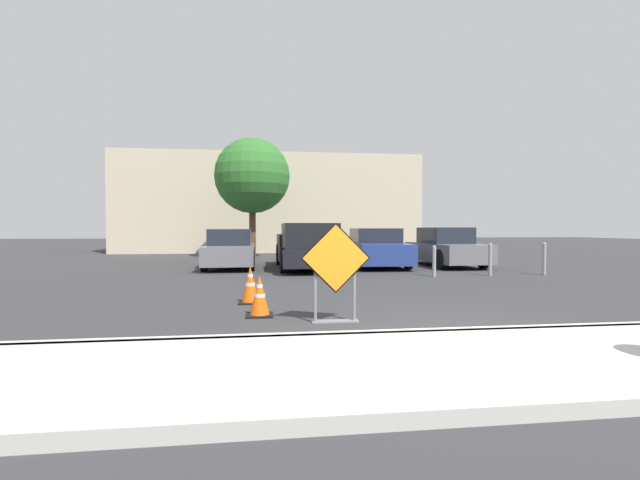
# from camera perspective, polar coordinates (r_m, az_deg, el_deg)

# --- Properties ---
(ground_plane) EXTENTS (96.00, 96.00, 0.00)m
(ground_plane) POSITION_cam_1_polar(r_m,az_deg,el_deg) (15.57, 1.93, -3.80)
(ground_plane) COLOR #333335
(sidewalk_strip) EXTENTS (28.38, 2.37, 0.14)m
(sidewalk_strip) POSITION_cam_1_polar(r_m,az_deg,el_deg) (5.01, 23.61, -14.71)
(sidewalk_strip) COLOR beige
(sidewalk_strip) RESTS_ON ground_plane
(curb_lip) EXTENTS (28.38, 0.20, 0.14)m
(curb_lip) POSITION_cam_1_polar(r_m,az_deg,el_deg) (6.02, 17.69, -11.87)
(curb_lip) COLOR beige
(curb_lip) RESTS_ON ground_plane
(road_closed_sign) EXTENTS (1.09, 0.20, 1.55)m
(road_closed_sign) POSITION_cam_1_polar(r_m,az_deg,el_deg) (6.61, 2.09, -3.63)
(road_closed_sign) COLOR black
(road_closed_sign) RESTS_ON ground_plane
(traffic_cone_nearest) EXTENTS (0.44, 0.44, 0.68)m
(traffic_cone_nearest) POSITION_cam_1_polar(r_m,az_deg,el_deg) (7.24, -8.05, -7.43)
(traffic_cone_nearest) COLOR black
(traffic_cone_nearest) RESTS_ON ground_plane
(traffic_cone_second) EXTENTS (0.45, 0.45, 0.73)m
(traffic_cone_second) POSITION_cam_1_polar(r_m,az_deg,el_deg) (8.49, -9.28, -5.93)
(traffic_cone_second) COLOR black
(traffic_cone_second) RESTS_ON ground_plane
(parked_car_nearest) EXTENTS (1.85, 4.08, 1.43)m
(parked_car_nearest) POSITION_cam_1_polar(r_m,az_deg,el_deg) (16.11, -11.89, -1.29)
(parked_car_nearest) COLOR slate
(parked_car_nearest) RESTS_ON ground_plane
(pickup_truck) EXTENTS (2.05, 5.36, 1.63)m
(pickup_truck) POSITION_cam_1_polar(r_m,az_deg,el_deg) (15.26, -1.80, -1.13)
(pickup_truck) COLOR black
(pickup_truck) RESTS_ON ground_plane
(parked_car_second) EXTENTS (2.09, 4.71, 1.46)m
(parked_car_second) POSITION_cam_1_polar(r_m,az_deg,el_deg) (16.57, 7.39, -1.12)
(parked_car_second) COLOR navy
(parked_car_second) RESTS_ON ground_plane
(parked_car_third) EXTENTS (1.94, 4.25, 1.49)m
(parked_car_third) POSITION_cam_1_polar(r_m,az_deg,el_deg) (17.27, 16.42, -1.04)
(parked_car_third) COLOR slate
(parked_car_third) RESTS_ON ground_plane
(bollard_nearest) EXTENTS (0.12, 0.12, 0.94)m
(bollard_nearest) POSITION_cam_1_polar(r_m,az_deg,el_deg) (13.33, 14.98, -2.62)
(bollard_nearest) COLOR gray
(bollard_nearest) RESTS_ON ground_plane
(bollard_second) EXTENTS (0.12, 0.12, 1.01)m
(bollard_second) POSITION_cam_1_polar(r_m,az_deg,el_deg) (14.10, 21.74, -2.31)
(bollard_second) COLOR gray
(bollard_second) RESTS_ON ground_plane
(bollard_third) EXTENTS (0.12, 0.12, 1.02)m
(bollard_third) POSITION_cam_1_polar(r_m,az_deg,el_deg) (15.05, 27.72, -2.12)
(bollard_third) COLOR gray
(bollard_third) RESTS_ON ground_plane
(building_facade_backdrop) EXTENTS (18.33, 5.00, 5.95)m
(building_facade_backdrop) POSITION_cam_1_polar(r_m,az_deg,el_deg) (27.67, -6.60, 4.71)
(building_facade_backdrop) COLOR beige
(building_facade_backdrop) RESTS_ON ground_plane
(street_tree_behind_lot) EXTENTS (3.65, 3.65, 5.84)m
(street_tree_behind_lot) POSITION_cam_1_polar(r_m,az_deg,el_deg) (21.29, -9.02, 8.41)
(street_tree_behind_lot) COLOR #513823
(street_tree_behind_lot) RESTS_ON ground_plane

